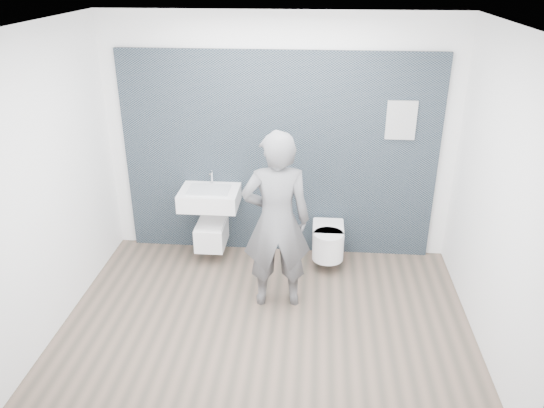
# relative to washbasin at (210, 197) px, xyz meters

# --- Properties ---
(ground) EXTENTS (4.00, 4.00, 0.00)m
(ground) POSITION_rel_washbasin_xyz_m (0.77, -1.19, -0.78)
(ground) COLOR brown
(ground) RESTS_ON ground
(room_shell) EXTENTS (4.00, 4.00, 4.00)m
(room_shell) POSITION_rel_washbasin_xyz_m (0.77, -1.19, 0.96)
(room_shell) COLOR white
(room_shell) RESTS_ON ground
(tile_wall) EXTENTS (3.60, 0.06, 2.40)m
(tile_wall) POSITION_rel_washbasin_xyz_m (0.77, 0.28, -0.78)
(tile_wall) COLOR black
(tile_wall) RESTS_ON ground
(washbasin) EXTENTS (0.67, 0.50, 0.50)m
(washbasin) POSITION_rel_washbasin_xyz_m (0.00, 0.00, 0.00)
(washbasin) COLOR white
(washbasin) RESTS_ON ground
(toilet_square) EXTENTS (0.33, 0.48, 0.61)m
(toilet_square) POSITION_rel_washbasin_xyz_m (0.00, 0.01, -0.46)
(toilet_square) COLOR white
(toilet_square) RESTS_ON ground
(toilet_rounded) EXTENTS (0.36, 0.61, 0.33)m
(toilet_rounded) POSITION_rel_washbasin_xyz_m (1.38, -0.06, -0.48)
(toilet_rounded) COLOR white
(toilet_rounded) RESTS_ON ground
(info_placard) EXTENTS (0.32, 0.03, 0.43)m
(info_placard) POSITION_rel_washbasin_xyz_m (2.11, 0.24, -0.78)
(info_placard) COLOR white
(info_placard) RESTS_ON ground
(visitor) EXTENTS (0.73, 0.53, 1.86)m
(visitor) POSITION_rel_washbasin_xyz_m (0.84, -0.84, 0.15)
(visitor) COLOR #5C5C60
(visitor) RESTS_ON ground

